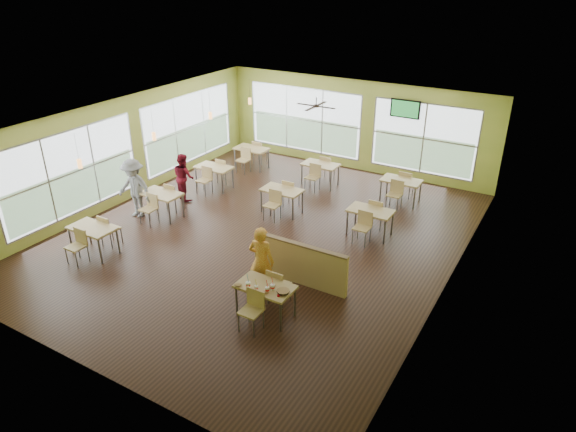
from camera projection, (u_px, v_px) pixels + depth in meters
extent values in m
plane|color=black|center=(263.00, 235.00, 14.14)|extent=(12.00, 12.00, 0.00)
plane|color=white|center=(261.00, 122.00, 12.73)|extent=(12.00, 12.00, 0.00)
cube|color=#C5C751|center=(354.00, 125.00, 18.08)|extent=(10.00, 0.04, 3.20)
cube|color=#C5C751|center=(72.00, 296.00, 8.78)|extent=(10.00, 0.04, 3.20)
cube|color=#C5C751|center=(125.00, 150.00, 15.70)|extent=(0.04, 12.00, 3.20)
cube|color=#C5C751|center=(455.00, 225.00, 11.17)|extent=(0.04, 12.00, 3.20)
cube|color=white|center=(72.00, 173.00, 14.17)|extent=(0.02, 4.50, 2.35)
cube|color=white|center=(190.00, 128.00, 18.05)|extent=(0.02, 4.50, 2.35)
cube|color=white|center=(304.00, 120.00, 19.00)|extent=(4.50, 0.02, 2.35)
cube|color=white|center=(424.00, 139.00, 16.97)|extent=(3.50, 0.02, 2.35)
cube|color=#B7BABC|center=(143.00, 183.00, 16.62)|extent=(0.04, 9.40, 0.05)
cube|color=#B7BABC|center=(359.00, 160.00, 18.50)|extent=(8.00, 0.04, 0.05)
cube|color=tan|center=(265.00, 286.00, 10.59)|extent=(1.20, 0.70, 0.04)
cube|color=brown|center=(265.00, 287.00, 10.60)|extent=(1.22, 0.71, 0.01)
cylinder|color=slate|center=(237.00, 301.00, 10.77)|extent=(0.05, 0.05, 0.71)
cylinder|color=slate|center=(281.00, 317.00, 10.28)|extent=(0.05, 0.05, 0.71)
cylinder|color=slate|center=(252.00, 287.00, 11.22)|extent=(0.05, 0.05, 0.71)
cylinder|color=slate|center=(295.00, 302.00, 10.73)|extent=(0.05, 0.05, 0.71)
cube|color=tan|center=(279.00, 285.00, 11.14)|extent=(0.42, 0.42, 0.04)
cube|color=tan|center=(284.00, 272.00, 11.19)|extent=(0.42, 0.04, 0.40)
cube|color=tan|center=(251.00, 311.00, 10.28)|extent=(0.42, 0.42, 0.04)
cube|color=tan|center=(245.00, 307.00, 10.04)|extent=(0.42, 0.04, 0.40)
cube|color=tan|center=(299.00, 264.00, 11.81)|extent=(2.40, 0.12, 1.00)
cube|color=brown|center=(300.00, 244.00, 11.58)|extent=(2.40, 0.14, 0.04)
cube|color=tan|center=(92.00, 228.00, 12.94)|extent=(1.20, 0.70, 0.04)
cube|color=brown|center=(92.00, 229.00, 12.95)|extent=(1.22, 0.71, 0.01)
cylinder|color=slate|center=(71.00, 240.00, 13.13)|extent=(0.05, 0.05, 0.71)
cylinder|color=slate|center=(100.00, 251.00, 12.64)|extent=(0.05, 0.05, 0.71)
cylinder|color=slate|center=(89.00, 231.00, 13.58)|extent=(0.05, 0.05, 0.71)
cylinder|color=slate|center=(118.00, 241.00, 13.09)|extent=(0.05, 0.05, 0.71)
cube|color=tan|center=(110.00, 229.00, 13.49)|extent=(0.42, 0.42, 0.04)
cube|color=tan|center=(115.00, 219.00, 13.54)|extent=(0.42, 0.04, 0.40)
cube|color=tan|center=(76.00, 247.00, 12.64)|extent=(0.42, 0.42, 0.04)
cube|color=tan|center=(68.00, 242.00, 12.40)|extent=(0.42, 0.04, 0.40)
cube|color=tan|center=(161.00, 194.00, 14.88)|extent=(1.20, 0.70, 0.04)
cube|color=brown|center=(161.00, 194.00, 14.89)|extent=(1.22, 0.71, 0.01)
cylinder|color=slate|center=(142.00, 205.00, 15.06)|extent=(0.05, 0.05, 0.71)
cylinder|color=slate|center=(169.00, 213.00, 14.58)|extent=(0.05, 0.05, 0.71)
cylinder|color=slate|center=(155.00, 198.00, 15.51)|extent=(0.05, 0.05, 0.71)
cylinder|color=slate|center=(183.00, 206.00, 15.02)|extent=(0.05, 0.05, 0.71)
cube|color=tan|center=(175.00, 196.00, 15.43)|extent=(0.42, 0.42, 0.04)
cube|color=tan|center=(178.00, 187.00, 15.48)|extent=(0.42, 0.04, 0.40)
cube|color=tan|center=(148.00, 209.00, 14.58)|extent=(0.42, 0.42, 0.04)
cube|color=tan|center=(143.00, 205.00, 14.33)|extent=(0.42, 0.04, 0.40)
cube|color=tan|center=(214.00, 167.00, 16.82)|extent=(1.20, 0.70, 0.04)
cube|color=brown|center=(214.00, 168.00, 16.83)|extent=(1.22, 0.71, 0.01)
cylinder|color=slate|center=(196.00, 177.00, 17.00)|extent=(0.05, 0.05, 0.71)
cylinder|color=slate|center=(222.00, 184.00, 16.51)|extent=(0.05, 0.05, 0.71)
cylinder|color=slate|center=(207.00, 172.00, 17.45)|extent=(0.05, 0.05, 0.71)
cylinder|color=slate|center=(233.00, 178.00, 16.96)|extent=(0.05, 0.05, 0.71)
cube|color=tan|center=(224.00, 170.00, 17.37)|extent=(0.42, 0.42, 0.04)
cube|color=tan|center=(227.00, 162.00, 17.42)|extent=(0.42, 0.04, 0.40)
cube|color=tan|center=(204.00, 181.00, 16.51)|extent=(0.42, 0.42, 0.04)
cube|color=tan|center=(200.00, 176.00, 16.27)|extent=(0.42, 0.04, 0.40)
cube|color=tan|center=(251.00, 148.00, 18.52)|extent=(1.20, 0.70, 0.04)
cube|color=brown|center=(251.00, 149.00, 18.53)|extent=(1.22, 0.71, 0.01)
cylinder|color=slate|center=(235.00, 158.00, 18.71)|extent=(0.05, 0.05, 0.71)
cylinder|color=slate|center=(260.00, 163.00, 18.22)|extent=(0.05, 0.05, 0.71)
cylinder|color=slate|center=(244.00, 154.00, 19.15)|extent=(0.05, 0.05, 0.71)
cylinder|color=slate|center=(268.00, 158.00, 18.67)|extent=(0.05, 0.05, 0.71)
cube|color=tan|center=(260.00, 152.00, 19.07)|extent=(0.42, 0.42, 0.04)
cube|color=tan|center=(263.00, 144.00, 19.12)|extent=(0.42, 0.04, 0.40)
cube|color=tan|center=(243.00, 160.00, 18.22)|extent=(0.42, 0.42, 0.04)
cube|color=tan|center=(240.00, 156.00, 17.97)|extent=(0.42, 0.04, 0.40)
cube|color=tan|center=(282.00, 190.00, 15.11)|extent=(1.20, 0.70, 0.04)
cube|color=brown|center=(282.00, 191.00, 15.13)|extent=(1.22, 0.71, 0.01)
cylinder|color=slate|center=(261.00, 201.00, 15.30)|extent=(0.05, 0.05, 0.71)
cylinder|color=slate|center=(293.00, 209.00, 14.81)|extent=(0.05, 0.05, 0.71)
cylinder|color=slate|center=(272.00, 194.00, 15.75)|extent=(0.05, 0.05, 0.71)
cylinder|color=slate|center=(302.00, 202.00, 15.26)|extent=(0.05, 0.05, 0.71)
cube|color=tan|center=(291.00, 192.00, 15.66)|extent=(0.42, 0.42, 0.04)
cube|color=tan|center=(294.00, 184.00, 15.71)|extent=(0.42, 0.04, 0.40)
cube|color=tan|center=(272.00, 205.00, 14.81)|extent=(0.42, 0.42, 0.04)
cube|color=tan|center=(268.00, 201.00, 14.57)|extent=(0.42, 0.04, 0.40)
cube|color=tan|center=(320.00, 164.00, 17.05)|extent=(1.20, 0.70, 0.04)
cube|color=brown|center=(320.00, 165.00, 17.06)|extent=(1.22, 0.71, 0.01)
cylinder|color=slate|center=(302.00, 175.00, 17.24)|extent=(0.05, 0.05, 0.71)
cylinder|color=slate|center=(331.00, 181.00, 16.75)|extent=(0.05, 0.05, 0.71)
cylinder|color=slate|center=(310.00, 169.00, 17.69)|extent=(0.05, 0.05, 0.71)
cylinder|color=slate|center=(338.00, 175.00, 17.20)|extent=(0.05, 0.05, 0.71)
cube|color=tan|center=(327.00, 167.00, 17.60)|extent=(0.42, 0.42, 0.04)
cube|color=tan|center=(330.00, 159.00, 17.65)|extent=(0.42, 0.04, 0.40)
cube|color=tan|center=(312.00, 177.00, 16.75)|extent=(0.42, 0.42, 0.04)
cube|color=tan|center=(310.00, 173.00, 16.50)|extent=(0.42, 0.04, 0.40)
cube|color=tan|center=(371.00, 211.00, 13.85)|extent=(1.20, 0.70, 0.04)
cube|color=brown|center=(371.00, 211.00, 13.86)|extent=(1.22, 0.71, 0.01)
cylinder|color=slate|center=(347.00, 223.00, 14.03)|extent=(0.05, 0.05, 0.71)
cylinder|color=slate|center=(385.00, 232.00, 13.54)|extent=(0.05, 0.05, 0.71)
cylinder|color=slate|center=(356.00, 215.00, 14.48)|extent=(0.05, 0.05, 0.71)
cylinder|color=slate|center=(392.00, 223.00, 13.99)|extent=(0.05, 0.05, 0.71)
cube|color=tan|center=(377.00, 212.00, 14.40)|extent=(0.42, 0.42, 0.04)
cube|color=tan|center=(380.00, 203.00, 14.45)|extent=(0.42, 0.04, 0.40)
cube|color=tan|center=(362.00, 228.00, 13.54)|extent=(0.42, 0.42, 0.04)
cube|color=tan|center=(360.00, 223.00, 13.30)|extent=(0.42, 0.04, 0.40)
cube|color=tan|center=(401.00, 180.00, 15.78)|extent=(1.20, 0.70, 0.04)
cube|color=brown|center=(401.00, 181.00, 15.79)|extent=(1.22, 0.71, 0.01)
cylinder|color=slate|center=(380.00, 191.00, 15.97)|extent=(0.05, 0.05, 0.71)
cylinder|color=slate|center=(414.00, 198.00, 15.48)|extent=(0.05, 0.05, 0.71)
cylinder|color=slate|center=(387.00, 185.00, 16.42)|extent=(0.05, 0.05, 0.71)
cylinder|color=slate|center=(420.00, 192.00, 15.93)|extent=(0.05, 0.05, 0.71)
cube|color=tan|center=(406.00, 183.00, 16.33)|extent=(0.42, 0.42, 0.04)
cube|color=tan|center=(409.00, 175.00, 16.38)|extent=(0.42, 0.04, 0.40)
cube|color=tan|center=(394.00, 195.00, 15.48)|extent=(0.42, 0.42, 0.04)
cube|color=tan|center=(393.00, 190.00, 15.24)|extent=(0.42, 0.04, 0.40)
cylinder|color=#2D2119|center=(77.00, 148.00, 12.01)|extent=(0.01, 0.01, 0.70)
cylinder|color=#F09442|center=(80.00, 164.00, 12.18)|extent=(0.11, 0.11, 0.22)
cylinder|color=#2D2119|center=(152.00, 122.00, 13.94)|extent=(0.01, 0.01, 0.70)
cylinder|color=#F09442|center=(154.00, 136.00, 14.12)|extent=(0.11, 0.11, 0.22)
cylinder|color=#2D2119|center=(210.00, 103.00, 15.88)|extent=(0.01, 0.01, 0.70)
cylinder|color=#F09442|center=(210.00, 116.00, 16.06)|extent=(0.11, 0.11, 0.22)
cylinder|color=#2D2119|center=(249.00, 89.00, 17.58)|extent=(0.01, 0.01, 0.70)
cylinder|color=#F09442|center=(250.00, 101.00, 17.76)|extent=(0.11, 0.11, 0.22)
cylinder|color=#2D2119|center=(316.00, 101.00, 15.10)|extent=(0.03, 0.03, 0.24)
cylinder|color=#2D2119|center=(316.00, 106.00, 15.17)|extent=(0.16, 0.16, 0.06)
cube|color=#2D2119|center=(327.00, 108.00, 15.01)|extent=(0.55, 0.10, 0.01)
cube|color=#2D2119|center=(321.00, 104.00, 15.44)|extent=(0.10, 0.55, 0.01)
cube|color=#2D2119|center=(306.00, 105.00, 15.32)|extent=(0.55, 0.10, 0.01)
cube|color=#2D2119|center=(311.00, 109.00, 14.89)|extent=(0.10, 0.55, 0.01)
cube|color=black|center=(405.00, 109.00, 16.81)|extent=(1.00, 0.06, 0.60)
cube|color=#26863B|center=(405.00, 109.00, 16.79)|extent=(0.90, 0.01, 0.52)
imported|color=#D06517|center=(261.00, 261.00, 11.31)|extent=(0.65, 0.46, 1.66)
imported|color=#600C18|center=(184.00, 177.00, 16.01)|extent=(0.90, 0.82, 1.49)
imported|color=slate|center=(134.00, 188.00, 14.83)|extent=(1.17, 0.71, 1.77)
cone|color=white|center=(248.00, 285.00, 10.47)|extent=(0.10, 0.10, 0.13)
cylinder|color=red|center=(248.00, 285.00, 10.47)|extent=(0.09, 0.09, 0.04)
cylinder|color=white|center=(248.00, 282.00, 10.44)|extent=(0.11, 0.11, 0.01)
cylinder|color=#287CCB|center=(248.00, 277.00, 10.39)|extent=(0.01, 0.06, 0.24)
cone|color=white|center=(256.00, 288.00, 10.40)|extent=(0.08, 0.08, 0.11)
cylinder|color=red|center=(256.00, 288.00, 10.40)|extent=(0.08, 0.08, 0.03)
cylinder|color=white|center=(256.00, 286.00, 10.37)|extent=(0.08, 0.08, 0.01)
cylinder|color=yellow|center=(256.00, 282.00, 10.33)|extent=(0.01, 0.05, 0.20)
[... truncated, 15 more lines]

